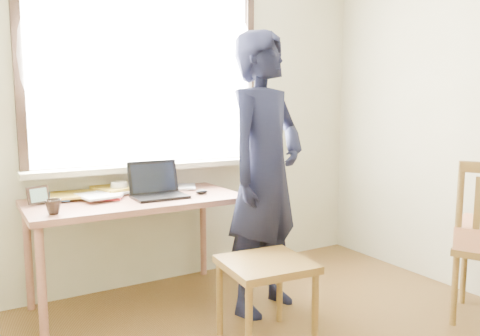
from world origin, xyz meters
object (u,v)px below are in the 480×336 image
desk (136,209)px  person (265,173)px  mug_white (119,188)px  laptop (157,189)px  mug_dark (53,207)px  work_chair (266,273)px

desk → person: (0.74, -0.48, 0.25)m
desk → mug_white: mug_white is taller
laptop → mug_dark: 0.73m
mug_dark → work_chair: (1.03, -0.67, -0.38)m
desk → mug_dark: 0.61m
mug_dark → mug_white: bearing=38.8°
mug_white → desk: bearing=-73.4°
work_chair → desk: bearing=118.0°
desk → mug_dark: (-0.56, -0.22, 0.12)m
laptop → mug_dark: (-0.70, -0.19, -0.01)m
mug_white → mug_dark: size_ratio=1.26×
work_chair → person: person is taller
mug_white → person: (0.79, -0.67, 0.13)m
work_chair → person: (0.26, 0.41, 0.52)m
desk → work_chair: size_ratio=2.69×
person → work_chair: bearing=-142.7°
desk → mug_white: size_ratio=12.06×
mug_dark → person: bearing=-11.4°
laptop → work_chair: laptop is taller
mug_dark → work_chair: bearing=-33.1°
desk → laptop: size_ratio=3.98×
mug_white → work_chair: bearing=-63.9°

